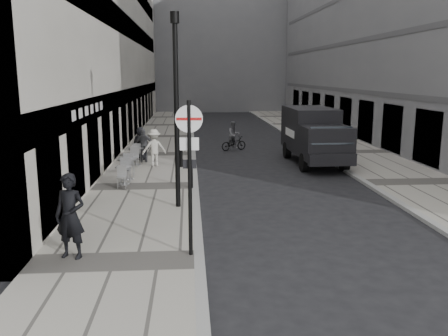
% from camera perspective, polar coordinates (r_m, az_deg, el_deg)
% --- Properties ---
extents(ground, '(120.00, 120.00, 0.00)m').
position_cam_1_polar(ground, '(9.11, -2.58, -17.95)').
color(ground, black).
rests_on(ground, ground).
extents(sidewalk, '(4.00, 60.00, 0.12)m').
position_cam_1_polar(sidewalk, '(26.39, -8.06, 1.57)').
color(sidewalk, gray).
rests_on(sidewalk, ground).
extents(far_sidewalk, '(4.00, 60.00, 0.12)m').
position_cam_1_polar(far_sidewalk, '(27.88, 15.13, 1.80)').
color(far_sidewalk, gray).
rests_on(far_sidewalk, ground).
extents(building_left, '(4.00, 45.00, 18.00)m').
position_cam_1_polar(building_left, '(33.29, -15.00, 18.75)').
color(building_left, beige).
rests_on(building_left, ground).
extents(building_far, '(24.00, 16.00, 22.00)m').
position_cam_1_polar(building_far, '(64.31, -2.77, 17.08)').
color(building_far, slate).
rests_on(building_far, ground).
extents(walking_man, '(0.86, 0.69, 2.05)m').
position_cam_1_polar(walking_man, '(11.82, -18.02, -5.52)').
color(walking_man, black).
rests_on(walking_man, sidewalk).
extents(sign_post, '(0.64, 0.10, 3.73)m').
position_cam_1_polar(sign_post, '(11.13, -4.17, 1.21)').
color(sign_post, black).
rests_on(sign_post, sidewalk).
extents(lamppost, '(0.28, 0.28, 6.21)m').
position_cam_1_polar(lamppost, '(15.31, -5.76, 7.93)').
color(lamppost, black).
rests_on(lamppost, sidewalk).
extents(bollard_near, '(0.14, 0.14, 1.02)m').
position_cam_1_polar(bollard_near, '(22.42, -5.17, 1.40)').
color(bollard_near, black).
rests_on(bollard_near, sidewalk).
extents(bollard_far, '(0.13, 0.13, 0.95)m').
position_cam_1_polar(bollard_far, '(18.29, -3.96, -0.94)').
color(bollard_far, black).
rests_on(bollard_far, sidewalk).
extents(panel_van, '(2.26, 5.89, 2.76)m').
position_cam_1_polar(panel_van, '(24.17, 10.72, 4.17)').
color(panel_van, black).
rests_on(panel_van, ground).
extents(cyclist, '(1.69, 1.16, 1.73)m').
position_cam_1_polar(cyclist, '(27.97, 1.17, 3.49)').
color(cyclist, black).
rests_on(cyclist, ground).
extents(pedestrian_a, '(1.06, 0.63, 1.70)m').
position_cam_1_polar(pedestrian_a, '(23.85, -9.62, 2.70)').
color(pedestrian_a, '#4E4E52').
rests_on(pedestrian_a, sidewalk).
extents(pedestrian_b, '(1.25, 0.88, 1.76)m').
position_cam_1_polar(pedestrian_b, '(22.83, -8.41, 2.44)').
color(pedestrian_b, beige).
rests_on(pedestrian_b, sidewalk).
extents(pedestrian_c, '(0.86, 0.60, 1.69)m').
position_cam_1_polar(pedestrian_c, '(24.61, -9.98, 2.94)').
color(pedestrian_c, black).
rests_on(pedestrian_c, sidewalk).
extents(cafe_table_near, '(0.75, 1.70, 0.97)m').
position_cam_1_polar(cafe_table_near, '(23.28, -10.56, 1.57)').
color(cafe_table_near, '#A8A8AA').
rests_on(cafe_table_near, sidewalk).
extents(cafe_table_mid, '(0.67, 1.50, 0.86)m').
position_cam_1_polar(cafe_table_mid, '(19.22, -11.98, -0.68)').
color(cafe_table_mid, '#AAAAAC').
rests_on(cafe_table_mid, sidewalk).
extents(cafe_table_far, '(0.79, 1.79, 1.02)m').
position_cam_1_polar(cafe_table_far, '(20.08, -11.57, 0.08)').
color(cafe_table_far, '#A7A7A9').
rests_on(cafe_table_far, sidewalk).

